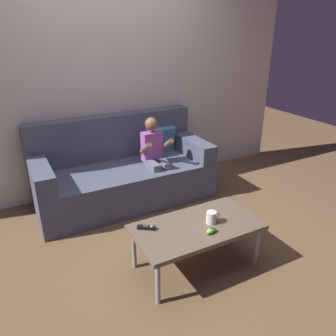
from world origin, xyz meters
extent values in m
plane|color=brown|center=(0.00, 0.00, 0.00)|extent=(9.30, 9.30, 0.00)
cube|color=beige|center=(0.00, 1.46, 1.25)|extent=(4.65, 0.05, 2.50)
cube|color=#474C60|center=(-0.01, 1.01, 0.20)|extent=(1.86, 0.80, 0.40)
cube|color=#474C60|center=(-0.01, 1.33, 0.65)|extent=(1.86, 0.16, 0.49)
cube|color=#474C60|center=(-0.85, 1.01, 0.50)|extent=(0.18, 0.80, 0.20)
cube|color=#474C60|center=(0.83, 1.01, 0.50)|extent=(0.18, 0.80, 0.20)
cube|color=teal|center=(0.53, 1.25, 0.55)|extent=(0.39, 0.22, 0.32)
cylinder|color=slate|center=(0.24, 0.71, 0.20)|extent=(0.07, 0.07, 0.40)
cylinder|color=slate|center=(0.37, 0.71, 0.20)|extent=(0.07, 0.07, 0.40)
cube|color=slate|center=(0.24, 0.84, 0.44)|extent=(0.08, 0.26, 0.08)
cube|color=slate|center=(0.37, 0.84, 0.44)|extent=(0.08, 0.26, 0.08)
cube|color=#994C9E|center=(0.31, 0.97, 0.60)|extent=(0.21, 0.12, 0.32)
cylinder|color=brown|center=(0.18, 0.85, 0.63)|extent=(0.05, 0.23, 0.18)
cylinder|color=brown|center=(0.43, 0.85, 0.63)|extent=(0.05, 0.23, 0.18)
sphere|color=brown|center=(0.31, 0.97, 0.84)|extent=(0.14, 0.14, 0.14)
cube|color=brown|center=(0.09, -0.28, 0.37)|extent=(0.98, 0.53, 0.04)
cylinder|color=gray|center=(-0.35, -0.49, 0.17)|extent=(0.04, 0.04, 0.35)
cylinder|color=gray|center=(0.53, -0.49, 0.17)|extent=(0.04, 0.04, 0.35)
cylinder|color=gray|center=(-0.35, -0.06, 0.17)|extent=(0.04, 0.04, 0.35)
cylinder|color=gray|center=(0.53, -0.06, 0.17)|extent=(0.04, 0.04, 0.35)
cube|color=black|center=(-0.27, -0.14, 0.40)|extent=(0.13, 0.11, 0.02)
cylinder|color=#99999E|center=(-0.24, -0.16, 0.41)|extent=(0.02, 0.02, 0.00)
cylinder|color=silver|center=(-0.27, -0.14, 0.41)|extent=(0.01, 0.01, 0.00)
cylinder|color=silver|center=(-0.28, -0.13, 0.41)|extent=(0.01, 0.01, 0.00)
ellipsoid|color=#72C638|center=(0.13, -0.41, 0.40)|extent=(0.10, 0.06, 0.04)
cylinder|color=#4C4C51|center=(0.13, -0.41, 0.43)|extent=(0.02, 0.02, 0.01)
cylinder|color=silver|center=(0.21, -0.30, 0.43)|extent=(0.08, 0.08, 0.09)
torus|color=silver|center=(0.26, -0.30, 0.44)|extent=(0.06, 0.01, 0.06)
camera|label=1|loc=(-1.11, -2.07, 1.79)|focal=35.32mm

